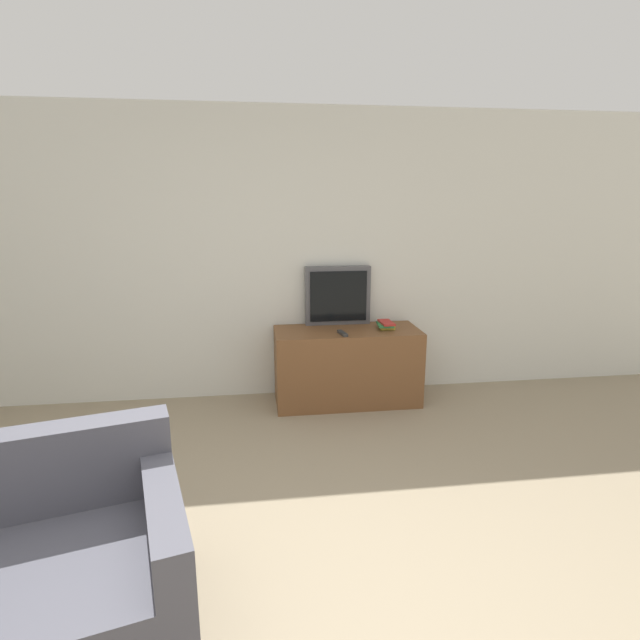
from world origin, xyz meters
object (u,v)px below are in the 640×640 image
object	(u,v)px
tv_stand	(347,366)
remote_on_stand	(342,333)
book_stack	(386,325)
television	(338,296)

from	to	relation	value
tv_stand	remote_on_stand	bearing A→B (deg)	-115.02
remote_on_stand	book_stack	bearing A→B (deg)	19.58
television	book_stack	bearing A→B (deg)	-29.23
book_stack	remote_on_stand	xyz separation A→B (m)	(-0.43, -0.15, -0.02)
book_stack	remote_on_stand	distance (m)	0.45
television	remote_on_stand	size ratio (longest dim) A/B	3.50
tv_stand	remote_on_stand	world-z (taller)	remote_on_stand
tv_stand	remote_on_stand	distance (m)	0.39
tv_stand	book_stack	bearing A→B (deg)	-0.58
tv_stand	book_stack	size ratio (longest dim) A/B	5.76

